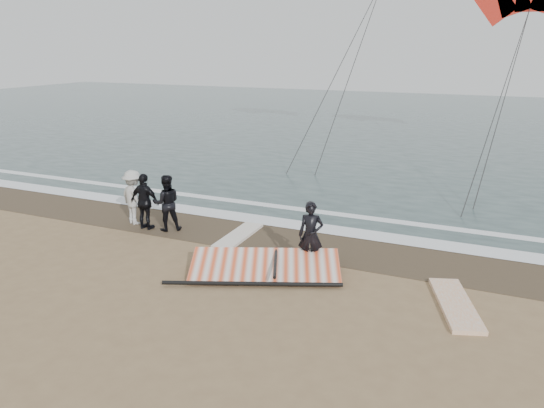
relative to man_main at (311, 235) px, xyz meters
The scene contains 11 objects.
ground 3.02m from the man_main, 100.51° to the right, with size 120.00×120.00×0.00m, color #8C704C.
sea 30.19m from the man_main, 90.99° to the left, with size 120.00×54.00×0.02m, color #233838.
wet_sand 1.98m from the man_main, 107.36° to the left, with size 120.00×2.80×0.01m, color #4C3D2B.
foam_near 3.25m from the man_main, 99.67° to the left, with size 120.00×0.90×0.01m, color white.
foam_far 4.89m from the man_main, 96.26° to the left, with size 120.00×0.45×0.01m, color white.
man_main is the anchor object (origin of this frame).
board_white 4.08m from the man_main, 11.89° to the right, with size 0.73×2.62×0.10m, color white.
board_cream 3.25m from the man_main, 156.39° to the left, with size 0.65×2.44×0.10m, color silver.
trio_cluster 6.16m from the man_main, behind, with size 2.66×1.21×1.88m.
sail_rig 1.51m from the man_main, 135.23° to the right, with size 4.25×3.13×0.51m.
kite_red 21.74m from the man_main, 76.11° to the left, with size 6.45×7.04×15.91m.
Camera 1 is at (5.02, -9.94, 5.85)m, focal length 35.00 mm.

